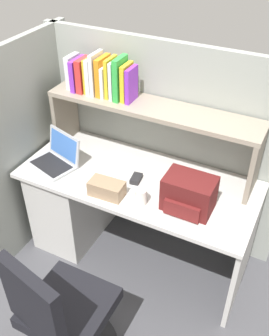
# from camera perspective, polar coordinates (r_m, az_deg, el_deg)

# --- Properties ---
(ground_plane) EXTENTS (8.00, 8.00, 0.00)m
(ground_plane) POSITION_cam_1_polar(r_m,az_deg,el_deg) (3.13, 0.42, -12.09)
(ground_plane) COLOR #4C4C51
(desk) EXTENTS (1.60, 0.70, 0.73)m
(desk) POSITION_cam_1_polar(r_m,az_deg,el_deg) (2.98, -6.27, -4.33)
(desk) COLOR silver
(desk) RESTS_ON ground_plane
(cubicle_partition_rear) EXTENTS (1.84, 0.05, 1.55)m
(cubicle_partition_rear) POSITION_cam_1_polar(r_m,az_deg,el_deg) (2.88, 3.88, 3.38)
(cubicle_partition_rear) COLOR #939991
(cubicle_partition_rear) RESTS_ON ground_plane
(cubicle_partition_left) EXTENTS (0.05, 1.06, 1.55)m
(cubicle_partition_left) POSITION_cam_1_polar(r_m,az_deg,el_deg) (2.97, -14.82, 3.28)
(cubicle_partition_left) COLOR #939991
(cubicle_partition_left) RESTS_ON ground_plane
(overhead_hutch) EXTENTS (1.44, 0.28, 0.45)m
(overhead_hutch) POSITION_cam_1_polar(r_m,az_deg,el_deg) (2.57, 2.54, 7.13)
(overhead_hutch) COLOR gray
(overhead_hutch) RESTS_ON desk
(reference_books_on_shelf) EXTENTS (0.49, 0.18, 0.28)m
(reference_books_on_shelf) POSITION_cam_1_polar(r_m,az_deg,el_deg) (2.64, -4.94, 13.12)
(reference_books_on_shelf) COLOR white
(reference_books_on_shelf) RESTS_ON overhead_hutch
(laptop) EXTENTS (0.37, 0.33, 0.22)m
(laptop) POSITION_cam_1_polar(r_m,az_deg,el_deg) (2.78, -11.26, 1.44)
(laptop) COLOR #B7BABF
(laptop) RESTS_ON desk
(backpack) EXTENTS (0.30, 0.23, 0.22)m
(backpack) POSITION_cam_1_polar(r_m,az_deg,el_deg) (2.35, 7.89, -3.81)
(backpack) COLOR #591919
(backpack) RESTS_ON desk
(computer_mouse) EXTENTS (0.07, 0.11, 0.03)m
(computer_mouse) POSITION_cam_1_polar(r_m,az_deg,el_deg) (2.59, 0.32, -1.58)
(computer_mouse) COLOR #262628
(computer_mouse) RESTS_ON desk
(paper_cup) EXTENTS (0.08, 0.08, 0.11)m
(paper_cup) POSITION_cam_1_polar(r_m,az_deg,el_deg) (2.40, 0.91, -4.15)
(paper_cup) COLOR white
(paper_cup) RESTS_ON desk
(tissue_box) EXTENTS (0.23, 0.13, 0.10)m
(tissue_box) POSITION_cam_1_polar(r_m,az_deg,el_deg) (2.47, -4.07, -3.00)
(tissue_box) COLOR #9E7F60
(tissue_box) RESTS_ON desk
(office_chair) EXTENTS (0.52, 0.53, 0.93)m
(office_chair) POSITION_cam_1_polar(r_m,az_deg,el_deg) (2.34, -10.42, -20.96)
(office_chair) COLOR black
(office_chair) RESTS_ON ground_plane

